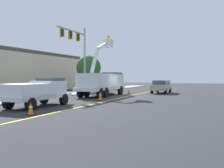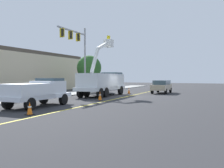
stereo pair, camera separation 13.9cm
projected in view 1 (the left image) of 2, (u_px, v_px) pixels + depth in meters
ground at (127, 96)px, 26.99m from camera, size 120.00×120.00×0.00m
sidewalk_far_side at (67, 94)px, 30.03m from camera, size 60.09×8.82×0.12m
lane_centre_stripe at (127, 96)px, 26.99m from camera, size 49.82×4.52×0.01m
utility_bucket_truck at (103, 82)px, 27.77m from camera, size 8.39×3.21×7.05m
service_pickup_truck at (38, 91)px, 17.69m from camera, size 5.76×2.58×2.06m
passing_minivan at (161, 86)px, 32.33m from camera, size 4.95×2.31×1.69m
traffic_cone_leading at (31, 109)px, 13.94m from camera, size 0.40×0.40×0.74m
traffic_cone_mid_front at (100, 96)px, 22.54m from camera, size 0.40×0.40×0.81m
traffic_cone_mid_rear at (129, 91)px, 31.09m from camera, size 0.40×0.40×0.79m
traffic_signal_mast at (77, 46)px, 30.30m from camera, size 6.05×0.87×8.46m
commercial_building_backdrop at (11, 71)px, 34.34m from camera, size 27.60×8.58×5.85m
street_tree_right at (89, 68)px, 37.21m from camera, size 3.71×3.71×5.38m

